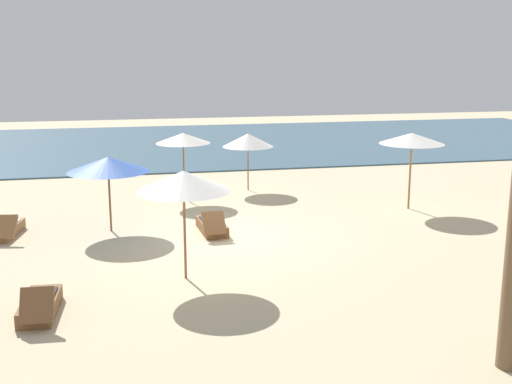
{
  "coord_description": "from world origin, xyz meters",
  "views": [
    {
      "loc": [
        -2.71,
        -15.82,
        4.73
      ],
      "look_at": [
        0.74,
        0.21,
        1.1
      ],
      "focal_mm": 44.96,
      "sensor_mm": 36.0,
      "label": 1
    }
  ],
  "objects_px": {
    "umbrella_2": "(183,181)",
    "lounger_0": "(40,306)",
    "umbrella_5": "(412,139)",
    "lounger_1": "(5,230)",
    "umbrella_4": "(183,138)",
    "umbrella_0": "(108,164)",
    "lounger_2": "(212,226)",
    "umbrella_3": "(248,140)"
  },
  "relations": [
    {
      "from": "umbrella_4",
      "to": "umbrella_2",
      "type": "bearing_deg",
      "value": -95.7
    },
    {
      "from": "umbrella_4",
      "to": "lounger_0",
      "type": "relative_size",
      "value": 1.28
    },
    {
      "from": "umbrella_0",
      "to": "lounger_2",
      "type": "distance_m",
      "value": 3.17
    },
    {
      "from": "umbrella_3",
      "to": "lounger_0",
      "type": "relative_size",
      "value": 1.16
    },
    {
      "from": "lounger_0",
      "to": "umbrella_0",
      "type": "bearing_deg",
      "value": 77.18
    },
    {
      "from": "umbrella_3",
      "to": "umbrella_5",
      "type": "distance_m",
      "value": 5.64
    },
    {
      "from": "umbrella_0",
      "to": "umbrella_3",
      "type": "distance_m",
      "value": 6.3
    },
    {
      "from": "umbrella_4",
      "to": "umbrella_5",
      "type": "bearing_deg",
      "value": -22.48
    },
    {
      "from": "lounger_0",
      "to": "umbrella_3",
      "type": "bearing_deg",
      "value": 58.98
    },
    {
      "from": "umbrella_2",
      "to": "lounger_0",
      "type": "xyz_separation_m",
      "value": [
        -2.81,
        -1.36,
        -1.93
      ]
    },
    {
      "from": "umbrella_2",
      "to": "lounger_0",
      "type": "relative_size",
      "value": 1.37
    },
    {
      "from": "umbrella_3",
      "to": "umbrella_5",
      "type": "xyz_separation_m",
      "value": [
        4.26,
        -3.66,
        0.42
      ]
    },
    {
      "from": "umbrella_3",
      "to": "lounger_2",
      "type": "distance_m",
      "value": 5.61
    },
    {
      "from": "lounger_2",
      "to": "lounger_0",
      "type": "bearing_deg",
      "value": -129.25
    },
    {
      "from": "umbrella_2",
      "to": "umbrella_4",
      "type": "relative_size",
      "value": 1.08
    },
    {
      "from": "umbrella_5",
      "to": "lounger_1",
      "type": "height_order",
      "value": "umbrella_5"
    },
    {
      "from": "umbrella_0",
      "to": "lounger_2",
      "type": "bearing_deg",
      "value": -15.32
    },
    {
      "from": "lounger_1",
      "to": "umbrella_5",
      "type": "bearing_deg",
      "value": 2.81
    },
    {
      "from": "umbrella_3",
      "to": "lounger_2",
      "type": "bearing_deg",
      "value": -111.69
    },
    {
      "from": "umbrella_3",
      "to": "umbrella_4",
      "type": "xyz_separation_m",
      "value": [
        -2.3,
        -0.94,
        0.26
      ]
    },
    {
      "from": "umbrella_0",
      "to": "umbrella_2",
      "type": "xyz_separation_m",
      "value": [
        1.57,
        -4.08,
        0.3
      ]
    },
    {
      "from": "umbrella_4",
      "to": "lounger_0",
      "type": "height_order",
      "value": "umbrella_4"
    },
    {
      "from": "lounger_1",
      "to": "lounger_2",
      "type": "height_order",
      "value": "lounger_2"
    },
    {
      "from": "lounger_0",
      "to": "umbrella_4",
      "type": "bearing_deg",
      "value": 68.01
    },
    {
      "from": "umbrella_3",
      "to": "umbrella_5",
      "type": "relative_size",
      "value": 0.84
    },
    {
      "from": "lounger_0",
      "to": "lounger_2",
      "type": "xyz_separation_m",
      "value": [
        3.86,
        4.73,
        -0.0
      ]
    },
    {
      "from": "umbrella_2",
      "to": "umbrella_5",
      "type": "xyz_separation_m",
      "value": [
        7.31,
        4.71,
        0.05
      ]
    },
    {
      "from": "umbrella_2",
      "to": "umbrella_4",
      "type": "xyz_separation_m",
      "value": [
        0.74,
        7.43,
        -0.11
      ]
    },
    {
      "from": "umbrella_0",
      "to": "umbrella_3",
      "type": "relative_size",
      "value": 1.1
    },
    {
      "from": "umbrella_0",
      "to": "umbrella_2",
      "type": "bearing_deg",
      "value": -68.96
    },
    {
      "from": "umbrella_5",
      "to": "lounger_0",
      "type": "xyz_separation_m",
      "value": [
        -10.12,
        -6.08,
        -1.98
      ]
    },
    {
      "from": "lounger_0",
      "to": "lounger_1",
      "type": "xyz_separation_m",
      "value": [
        -1.45,
        5.51,
        -0.0
      ]
    },
    {
      "from": "umbrella_0",
      "to": "umbrella_5",
      "type": "bearing_deg",
      "value": 4.05
    },
    {
      "from": "umbrella_5",
      "to": "lounger_2",
      "type": "relative_size",
      "value": 1.35
    },
    {
      "from": "umbrella_4",
      "to": "lounger_1",
      "type": "height_order",
      "value": "umbrella_4"
    },
    {
      "from": "umbrella_4",
      "to": "umbrella_5",
      "type": "distance_m",
      "value": 7.11
    },
    {
      "from": "lounger_1",
      "to": "umbrella_2",
      "type": "bearing_deg",
      "value": -44.19
    },
    {
      "from": "lounger_0",
      "to": "lounger_1",
      "type": "height_order",
      "value": "lounger_0"
    },
    {
      "from": "umbrella_2",
      "to": "umbrella_0",
      "type": "bearing_deg",
      "value": 111.04
    },
    {
      "from": "umbrella_3",
      "to": "lounger_1",
      "type": "height_order",
      "value": "umbrella_3"
    },
    {
      "from": "umbrella_3",
      "to": "umbrella_5",
      "type": "height_order",
      "value": "umbrella_5"
    },
    {
      "from": "umbrella_3",
      "to": "lounger_1",
      "type": "relative_size",
      "value": 1.11
    }
  ]
}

